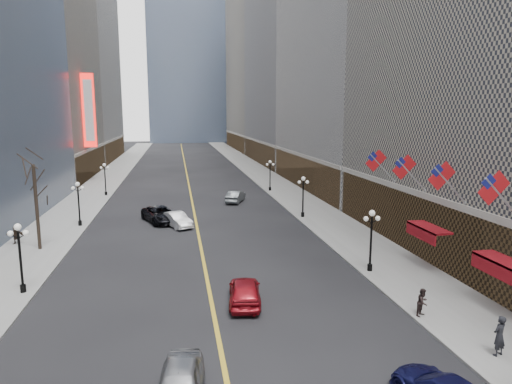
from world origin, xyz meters
name	(u,v)px	position (x,y,z in m)	size (l,w,h in m)	color
sidewalk_east	(278,186)	(14.00, 70.00, 0.07)	(6.00, 230.00, 0.15)	gray
sidewalk_west	(95,191)	(-14.00, 70.00, 0.07)	(6.00, 230.00, 0.15)	gray
lane_line	(188,180)	(0.00, 80.00, 0.01)	(0.25, 200.00, 0.02)	gold
bldg_east_c	(312,59)	(29.88, 106.00, 24.18)	(26.60, 40.60, 48.80)	gray
bldg_east_d	(273,52)	(29.90, 149.00, 31.17)	(26.60, 46.60, 62.80)	#A29A86
bldg_west_c	(5,32)	(-29.88, 87.00, 25.19)	(26.60, 30.60, 50.80)	#A29A86
bldg_west_d	(53,9)	(-29.92, 121.00, 36.17)	(26.60, 38.60, 72.80)	silver
streetlamp_east_1	(371,234)	(11.80, 30.00, 2.90)	(1.26, 0.44, 4.52)	black
streetlamp_east_2	(303,192)	(11.80, 48.00, 2.90)	(1.26, 0.44, 4.52)	black
streetlamp_east_3	(270,172)	(11.80, 66.00, 2.90)	(1.26, 0.44, 4.52)	black
streetlamp_west_1	(20,251)	(-11.80, 30.00, 2.90)	(1.26, 0.44, 4.52)	black
streetlamp_west_2	(78,199)	(-11.80, 48.00, 2.90)	(1.26, 0.44, 4.52)	black
streetlamp_west_3	(105,176)	(-11.80, 66.00, 2.90)	(1.26, 0.44, 4.52)	black
flag_2	(496,191)	(15.31, 22.00, 7.29)	(2.87, 0.12, 2.87)	#B2B2B7
flag_3	(444,178)	(15.31, 27.00, 7.29)	(2.87, 0.12, 2.87)	#B2B2B7
flag_4	(406,169)	(15.31, 32.00, 7.29)	(2.87, 0.12, 2.87)	#B2B2B7
flag_5	(378,162)	(15.31, 37.00, 7.29)	(2.87, 0.12, 2.87)	#B2B2B7
awning_b	(502,264)	(16.11, 22.00, 3.08)	(1.40, 4.00, 0.93)	maroon
awning_c	(426,229)	(16.11, 30.00, 3.08)	(1.40, 4.00, 0.93)	maroon
theatre_marquee	(89,111)	(-15.88, 80.00, 12.00)	(2.00, 0.55, 12.00)	red
tree_west_far	(34,178)	(-13.50, 40.00, 6.24)	(3.60, 3.60, 7.92)	#2D231C
car_nb_near	(180,384)	(-2.00, 17.00, 0.78)	(1.85, 4.61, 1.57)	gray
car_nb_mid	(177,220)	(-2.00, 46.36, 0.75)	(1.59, 4.57, 1.51)	silver
car_nb_far	(161,214)	(-3.70, 48.74, 0.84)	(2.78, 6.02, 1.67)	black
car_sb_mid	(245,291)	(2.00, 26.15, 0.81)	(1.91, 4.74, 1.61)	maroon
car_sb_far	(236,197)	(5.61, 58.37, 0.77)	(1.63, 4.68, 1.54)	#4E5356
ped_ne_corner	(499,336)	(12.87, 17.80, 1.14)	(0.72, 0.53, 1.98)	black
ped_east_walk	(423,302)	(11.60, 22.40, 0.95)	(0.78, 0.43, 1.60)	black
ped_west_far	(16,235)	(-15.94, 41.90, 0.99)	(1.57, 0.45, 1.69)	black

